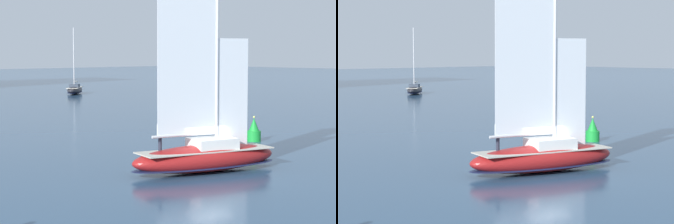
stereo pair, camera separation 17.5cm
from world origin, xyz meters
The scene contains 4 objects.
ground_plane centered at (0.00, 0.00, 0.00)m, with size 400.00×400.00×0.00m, color #2D4C6B.
sailboat_main centered at (0.01, 0.00, 0.99)m, with size 9.31×4.81×12.33m.
sailboat_moored_mid_channel centered at (33.86, 59.97, 0.70)m, with size 6.72×6.84×10.31m.
channel_buoy centered at (11.63, 6.03, 0.74)m, with size 1.03×1.03×1.87m.
Camera 1 is at (-26.03, -24.45, 6.59)m, focal length 70.00 mm.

